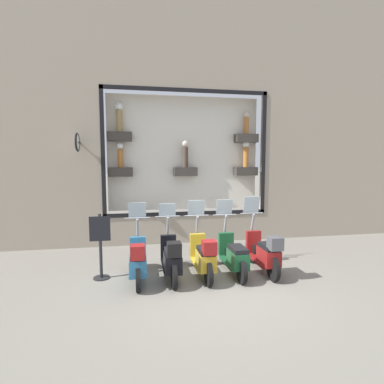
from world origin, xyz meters
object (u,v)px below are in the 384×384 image
Objects in this scene: scooter_red_0 at (264,253)px; scooter_yellow_2 at (204,257)px; scooter_black_3 at (171,259)px; scooter_teal_4 at (138,261)px; shop_sign_post at (100,245)px; scooter_green_1 at (234,256)px.

scooter_red_0 reaches higher than scooter_yellow_2.
scooter_teal_4 reaches higher than scooter_black_3.
scooter_red_0 is 3.76m from shop_sign_post.
scooter_yellow_2 reaches higher than scooter_black_3.
scooter_red_0 is 2.92m from scooter_teal_4.
scooter_red_0 is 1.00× the size of scooter_yellow_2.
scooter_black_3 is at bearing 92.36° from scooter_green_1.
scooter_red_0 reaches higher than shop_sign_post.
scooter_teal_4 is at bearing 90.19° from scooter_yellow_2.
scooter_yellow_2 is (-0.01, 1.46, -0.01)m from scooter_red_0.
scooter_green_1 reaches higher than scooter_black_3.
scooter_yellow_2 is 1.46m from scooter_teal_4.
scooter_black_3 is 1.00× the size of scooter_teal_4.
scooter_teal_4 is at bearing 90.21° from scooter_red_0.
scooter_yellow_2 is at bearing -98.56° from shop_sign_post.
scooter_red_0 is 1.24× the size of shop_sign_post.
scooter_yellow_2 is at bearing -89.81° from scooter_teal_4.
scooter_teal_4 is (-0.01, 2.92, -0.02)m from scooter_red_0.
scooter_green_1 is 1.00× the size of scooter_teal_4.
scooter_black_3 reaches higher than shop_sign_post.
scooter_green_1 is at bearing -87.64° from scooter_black_3.
shop_sign_post is at bearing 84.61° from scooter_green_1.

